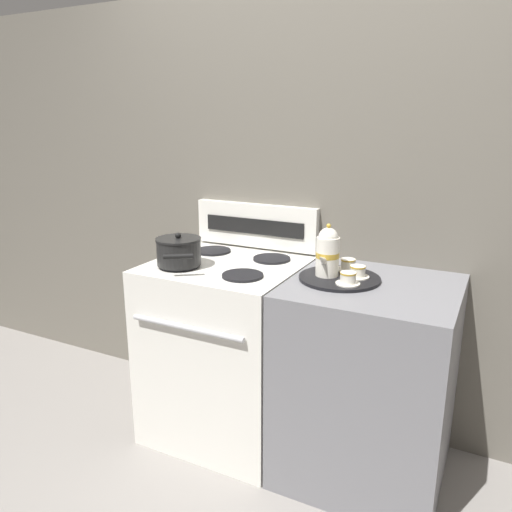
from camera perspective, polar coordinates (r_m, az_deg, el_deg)
ground_plane at (r=2.67m, az=4.04°, el=-20.75°), size 6.00×6.00×0.00m
wall_back at (r=2.54m, az=7.69°, el=4.49°), size 6.00×0.05×2.20m
stove at (r=2.57m, az=-3.22°, el=-10.47°), size 0.71×0.70×0.91m
control_panel at (r=2.65m, az=-0.01°, el=3.51°), size 0.69×0.05×0.23m
side_counter at (r=2.34m, az=12.59°, el=-13.74°), size 0.70×0.68×0.90m
saucepan at (r=2.36m, az=-8.82°, el=0.54°), size 0.26×0.29×0.15m
serving_tray at (r=2.19m, az=9.50°, el=-2.52°), size 0.35×0.35×0.01m
teapot at (r=2.17m, az=8.18°, el=0.47°), size 0.10×0.16×0.23m
teacup_left at (r=2.19m, az=11.54°, el=-1.77°), size 0.10×0.10×0.05m
teacup_right at (r=2.29m, az=10.47°, el=-0.96°), size 0.10×0.10×0.05m
teacup_front at (r=2.09m, az=10.47°, el=-2.53°), size 0.10×0.10×0.05m
creamer_jug at (r=2.28m, az=7.88°, el=-0.66°), size 0.06×0.06×0.07m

